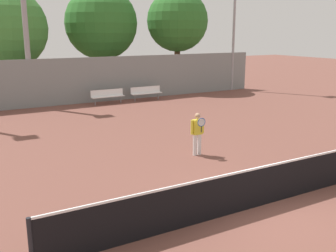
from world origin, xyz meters
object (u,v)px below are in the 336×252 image
at_px(tennis_player, 197,132).
at_px(tree_green_broad, 177,21).
at_px(light_pole_far_right, 25,26).
at_px(tennis_net, 259,186).
at_px(bench_courtside_far, 107,95).
at_px(bench_adjacent_court, 146,92).
at_px(tree_dark_dense, 6,29).
at_px(tree_green_tall, 101,23).

distance_m(tennis_player, tree_green_broad, 17.11).
bearing_deg(light_pole_far_right, tennis_net, -82.35).
xyz_separation_m(tennis_net, light_pole_far_right, (-2.28, 16.95, 4.15)).
distance_m(light_pole_far_right, tree_green_broad, 11.43).
distance_m(bench_courtside_far, bench_adjacent_court, 2.67).
distance_m(bench_adjacent_court, tree_dark_dense, 9.86).
bearing_deg(tree_dark_dense, tennis_player, -76.63).
height_order(bench_courtside_far, bench_adjacent_court, same).
bearing_deg(light_pole_far_right, bench_courtside_far, -14.67).
bearing_deg(bench_adjacent_court, tree_green_tall, 101.80).
relative_size(tree_green_tall, tree_dark_dense, 1.05).
bearing_deg(light_pole_far_right, tennis_player, -75.14).
relative_size(bench_adjacent_court, tree_green_tall, 0.28).
height_order(tennis_player, tree_dark_dense, tree_dark_dense).
bearing_deg(tree_green_tall, tree_green_broad, -19.52).
bearing_deg(tennis_net, bench_adjacent_court, 73.36).
height_order(tennis_net, tree_dark_dense, tree_dark_dense).
relative_size(tennis_player, bench_adjacent_court, 0.74).
relative_size(light_pole_far_right, tree_green_broad, 1.11).
xyz_separation_m(tennis_net, tree_green_tall, (3.68, 20.81, 4.41)).
bearing_deg(tree_green_tall, tree_dark_dense, -179.20).
relative_size(bench_adjacent_court, tree_dark_dense, 0.29).
relative_size(tennis_player, bench_courtside_far, 0.74).
xyz_separation_m(tree_green_broad, tree_dark_dense, (-11.80, 1.78, -0.58)).
height_order(light_pole_far_right, tree_green_tall, light_pole_far_right).
bearing_deg(tennis_net, bench_courtside_far, 82.60).
distance_m(tree_green_broad, tree_dark_dense, 11.95).
distance_m(tennis_net, bench_courtside_far, 15.95).
bearing_deg(bench_courtside_far, light_pole_far_right, 165.33).
distance_m(tennis_player, tree_dark_dense, 17.20).
relative_size(bench_adjacent_court, tree_green_broad, 0.28).
bearing_deg(tennis_player, light_pole_far_right, 109.10).
bearing_deg(tree_green_tall, tennis_player, -99.08).
bearing_deg(bench_adjacent_court, bench_courtside_far, -180.00).
bearing_deg(bench_courtside_far, tennis_player, -94.98).
relative_size(tennis_net, tree_green_tall, 1.49).
height_order(tennis_net, tree_green_broad, tree_green_broad).
height_order(bench_adjacent_court, tree_dark_dense, tree_dark_dense).
xyz_separation_m(tennis_player, tree_green_tall, (2.63, 16.44, 4.09)).
relative_size(bench_courtside_far, tree_green_tall, 0.28).
distance_m(tree_green_tall, tree_dark_dense, 6.52).
distance_m(bench_courtside_far, light_pole_far_right, 6.10).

